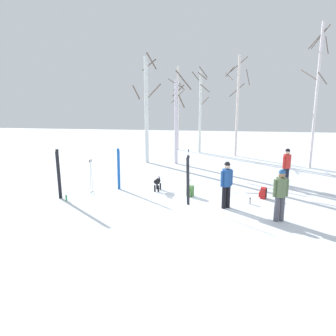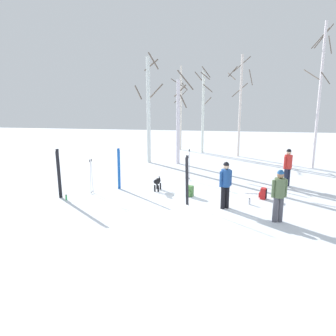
{
  "view_description": "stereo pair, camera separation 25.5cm",
  "coord_description": "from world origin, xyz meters",
  "px_view_note": "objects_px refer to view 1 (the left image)",
  "views": [
    {
      "loc": [
        1.4,
        -10.92,
        3.84
      ],
      "look_at": [
        -0.56,
        2.19,
        1.0
      ],
      "focal_mm": 33.92,
      "sensor_mm": 36.0,
      "label": 1
    },
    {
      "loc": [
        1.66,
        -10.88,
        3.84
      ],
      "look_at": [
        -0.56,
        2.19,
        1.0
      ],
      "focal_mm": 33.92,
      "sensor_mm": 36.0,
      "label": 2
    }
  ],
  "objects_px": {
    "person_2": "(287,165)",
    "birch_tree_2": "(177,120)",
    "birch_tree_1": "(178,107)",
    "birch_tree_4": "(237,103)",
    "person_1": "(281,192)",
    "backpack_0": "(263,193)",
    "ski_pair_planted_0": "(59,174)",
    "ski_poles_0": "(91,176)",
    "person_0": "(227,182)",
    "birch_tree_5": "(316,94)",
    "water_bottle_1": "(250,201)",
    "water_bottle_0": "(66,198)",
    "ski_pair_planted_1": "(188,180)",
    "ski_poles_1": "(188,164)",
    "ski_pair_lying_0": "(224,183)",
    "dog": "(157,182)",
    "backpack_1": "(190,191)",
    "birch_tree_0": "(147,108)",
    "ski_pair_planted_2": "(119,169)",
    "birch_tree_3": "(200,110)"
  },
  "relations": [
    {
      "from": "water_bottle_0",
      "to": "birch_tree_2",
      "type": "relative_size",
      "value": 0.04
    },
    {
      "from": "water_bottle_0",
      "to": "birch_tree_4",
      "type": "relative_size",
      "value": 0.03
    },
    {
      "from": "person_2",
      "to": "ski_pair_lying_0",
      "type": "bearing_deg",
      "value": 178.22
    },
    {
      "from": "birch_tree_2",
      "to": "dog",
      "type": "bearing_deg",
      "value": -90.64
    },
    {
      "from": "person_2",
      "to": "birch_tree_2",
      "type": "relative_size",
      "value": 0.31
    },
    {
      "from": "person_1",
      "to": "backpack_0",
      "type": "height_order",
      "value": "person_1"
    },
    {
      "from": "ski_pair_planted_2",
      "to": "birch_tree_2",
      "type": "xyz_separation_m",
      "value": [
        1.78,
        6.09,
        1.77
      ]
    },
    {
      "from": "ski_pair_planted_0",
      "to": "ski_pair_planted_2",
      "type": "bearing_deg",
      "value": 41.19
    },
    {
      "from": "dog",
      "to": "birch_tree_3",
      "type": "height_order",
      "value": "birch_tree_3"
    },
    {
      "from": "dog",
      "to": "backpack_1",
      "type": "bearing_deg",
      "value": -21.3
    },
    {
      "from": "ski_poles_0",
      "to": "person_1",
      "type": "bearing_deg",
      "value": -15.66
    },
    {
      "from": "birch_tree_0",
      "to": "backpack_1",
      "type": "bearing_deg",
      "value": -64.37
    },
    {
      "from": "ski_poles_0",
      "to": "birch_tree_2",
      "type": "height_order",
      "value": "birch_tree_2"
    },
    {
      "from": "person_1",
      "to": "ski_pair_planted_0",
      "type": "height_order",
      "value": "ski_pair_planted_0"
    },
    {
      "from": "birch_tree_1",
      "to": "birch_tree_5",
      "type": "distance_m",
      "value": 10.19
    },
    {
      "from": "ski_poles_0",
      "to": "water_bottle_0",
      "type": "height_order",
      "value": "ski_poles_0"
    },
    {
      "from": "person_0",
      "to": "ski_pair_planted_2",
      "type": "height_order",
      "value": "ski_pair_planted_2"
    },
    {
      "from": "backpack_1",
      "to": "ski_poles_0",
      "type": "bearing_deg",
      "value": -175.99
    },
    {
      "from": "backpack_1",
      "to": "birch_tree_4",
      "type": "height_order",
      "value": "birch_tree_4"
    },
    {
      "from": "water_bottle_1",
      "to": "person_2",
      "type": "bearing_deg",
      "value": 57.63
    },
    {
      "from": "water_bottle_0",
      "to": "ski_pair_lying_0",
      "type": "bearing_deg",
      "value": 31.02
    },
    {
      "from": "ski_pair_planted_1",
      "to": "water_bottle_0",
      "type": "bearing_deg",
      "value": -177.2
    },
    {
      "from": "water_bottle_1",
      "to": "person_0",
      "type": "bearing_deg",
      "value": -146.93
    },
    {
      "from": "ski_poles_1",
      "to": "birch_tree_4",
      "type": "height_order",
      "value": "birch_tree_4"
    },
    {
      "from": "person_1",
      "to": "birch_tree_5",
      "type": "xyz_separation_m",
      "value": [
        3.37,
        8.95,
        3.2
      ]
    },
    {
      "from": "ski_pair_planted_0",
      "to": "ski_poles_0",
      "type": "relative_size",
      "value": 1.36
    },
    {
      "from": "backpack_1",
      "to": "birch_tree_5",
      "type": "height_order",
      "value": "birch_tree_5"
    },
    {
      "from": "water_bottle_0",
      "to": "person_0",
      "type": "bearing_deg",
      "value": 0.66
    },
    {
      "from": "ski_pair_lying_0",
      "to": "ski_pair_planted_0",
      "type": "bearing_deg",
      "value": -152.04
    },
    {
      "from": "person_0",
      "to": "water_bottle_0",
      "type": "height_order",
      "value": "person_0"
    },
    {
      "from": "person_0",
      "to": "birch_tree_5",
      "type": "relative_size",
      "value": 0.22
    },
    {
      "from": "ski_pair_lying_0",
      "to": "birch_tree_3",
      "type": "bearing_deg",
      "value": 100.51
    },
    {
      "from": "ski_pair_planted_0",
      "to": "backpack_0",
      "type": "relative_size",
      "value": 4.51
    },
    {
      "from": "ski_pair_planted_0",
      "to": "birch_tree_3",
      "type": "xyz_separation_m",
      "value": [
        4.89,
        12.31,
        2.16
      ]
    },
    {
      "from": "birch_tree_1",
      "to": "birch_tree_4",
      "type": "bearing_deg",
      "value": -28.41
    },
    {
      "from": "person_0",
      "to": "birch_tree_4",
      "type": "relative_size",
      "value": 0.25
    },
    {
      "from": "ski_pair_lying_0",
      "to": "ski_poles_0",
      "type": "relative_size",
      "value": 1.17
    },
    {
      "from": "ski_poles_1",
      "to": "backpack_0",
      "type": "bearing_deg",
      "value": -38.11
    },
    {
      "from": "birch_tree_3",
      "to": "birch_tree_4",
      "type": "relative_size",
      "value": 0.91
    },
    {
      "from": "ski_pair_lying_0",
      "to": "birch_tree_4",
      "type": "distance_m",
      "value": 8.47
    },
    {
      "from": "ski_pair_planted_0",
      "to": "birch_tree_3",
      "type": "height_order",
      "value": "birch_tree_3"
    },
    {
      "from": "ski_pair_planted_1",
      "to": "birch_tree_5",
      "type": "bearing_deg",
      "value": 50.34
    },
    {
      "from": "ski_poles_0",
      "to": "birch_tree_2",
      "type": "xyz_separation_m",
      "value": [
        2.7,
        6.97,
        1.89
      ]
    },
    {
      "from": "birch_tree_4",
      "to": "person_1",
      "type": "bearing_deg",
      "value": -86.68
    },
    {
      "from": "backpack_0",
      "to": "water_bottle_1",
      "type": "height_order",
      "value": "backpack_0"
    },
    {
      "from": "birch_tree_4",
      "to": "ski_pair_lying_0",
      "type": "bearing_deg",
      "value": -96.83
    },
    {
      "from": "birch_tree_1",
      "to": "birch_tree_4",
      "type": "xyz_separation_m",
      "value": [
        4.34,
        -2.35,
        0.32
      ]
    },
    {
      "from": "person_0",
      "to": "birch_tree_2",
      "type": "distance_m",
      "value": 8.58
    },
    {
      "from": "ski_poles_1",
      "to": "ski_poles_0",
      "type": "bearing_deg",
      "value": -142.1
    },
    {
      "from": "ski_pair_planted_0",
      "to": "backpack_0",
      "type": "height_order",
      "value": "ski_pair_planted_0"
    }
  ]
}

